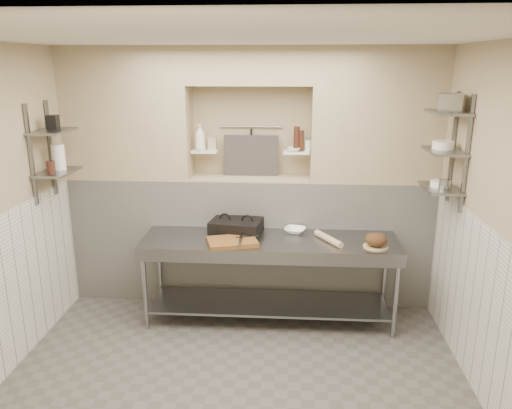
# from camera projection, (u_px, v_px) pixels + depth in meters

# --- Properties ---
(floor) EXTENTS (4.00, 3.90, 0.10)m
(floor) POSITION_uv_depth(u_px,v_px,m) (235.00, 393.00, 4.20)
(floor) COLOR #494541
(floor) RESTS_ON ground
(ceiling) EXTENTS (4.00, 3.90, 0.10)m
(ceiling) POSITION_uv_depth(u_px,v_px,m) (229.00, 29.00, 3.40)
(ceiling) COLOR silver
(ceiling) RESTS_ON ground
(wall_right) EXTENTS (0.10, 3.90, 2.80)m
(wall_right) POSITION_uv_depth(u_px,v_px,m) (509.00, 236.00, 3.67)
(wall_right) COLOR tan
(wall_right) RESTS_ON ground
(wall_back) EXTENTS (4.00, 0.10, 2.80)m
(wall_back) POSITION_uv_depth(u_px,v_px,m) (252.00, 174.00, 5.72)
(wall_back) COLOR tan
(wall_back) RESTS_ON ground
(wall_front) EXTENTS (4.00, 0.10, 2.80)m
(wall_front) POSITION_uv_depth(u_px,v_px,m) (172.00, 401.00, 1.88)
(wall_front) COLOR tan
(wall_front) RESTS_ON ground
(backwall_lower) EXTENTS (4.00, 0.40, 1.40)m
(backwall_lower) POSITION_uv_depth(u_px,v_px,m) (251.00, 239.00, 5.67)
(backwall_lower) COLOR silver
(backwall_lower) RESTS_ON floor
(alcove_sill) EXTENTS (1.30, 0.40, 0.02)m
(alcove_sill) POSITION_uv_depth(u_px,v_px,m) (250.00, 178.00, 5.48)
(alcove_sill) COLOR tan
(alcove_sill) RESTS_ON backwall_lower
(backwall_pillar_left) EXTENTS (1.35, 0.40, 1.40)m
(backwall_pillar_left) POSITION_uv_depth(u_px,v_px,m) (128.00, 114.00, 5.37)
(backwall_pillar_left) COLOR tan
(backwall_pillar_left) RESTS_ON backwall_lower
(backwall_pillar_right) EXTENTS (1.35, 0.40, 1.40)m
(backwall_pillar_right) POSITION_uv_depth(u_px,v_px,m) (377.00, 115.00, 5.20)
(backwall_pillar_right) COLOR tan
(backwall_pillar_right) RESTS_ON backwall_lower
(backwall_header) EXTENTS (1.30, 0.40, 0.40)m
(backwall_header) POSITION_uv_depth(u_px,v_px,m) (250.00, 66.00, 5.15)
(backwall_header) COLOR tan
(backwall_header) RESTS_ON backwall_lower
(wainscot_right) EXTENTS (0.02, 3.90, 1.40)m
(wainscot_right) POSITION_uv_depth(u_px,v_px,m) (489.00, 321.00, 3.86)
(wainscot_right) COLOR silver
(wainscot_right) RESTS_ON floor
(alcove_shelf_left) EXTENTS (0.28, 0.16, 0.02)m
(alcove_shelf_left) POSITION_uv_depth(u_px,v_px,m) (205.00, 151.00, 5.43)
(alcove_shelf_left) COLOR white
(alcove_shelf_left) RESTS_ON backwall_lower
(alcove_shelf_right) EXTENTS (0.28, 0.16, 0.02)m
(alcove_shelf_right) POSITION_uv_depth(u_px,v_px,m) (296.00, 152.00, 5.36)
(alcove_shelf_right) COLOR white
(alcove_shelf_right) RESTS_ON backwall_lower
(utensil_rail) EXTENTS (0.70, 0.02, 0.02)m
(utensil_rail) POSITION_uv_depth(u_px,v_px,m) (251.00, 127.00, 5.49)
(utensil_rail) COLOR gray
(utensil_rail) RESTS_ON wall_back
(hanging_steel) EXTENTS (0.02, 0.02, 0.30)m
(hanging_steel) POSITION_uv_depth(u_px,v_px,m) (251.00, 142.00, 5.52)
(hanging_steel) COLOR black
(hanging_steel) RESTS_ON utensil_rail
(splash_panel) EXTENTS (0.60, 0.08, 0.45)m
(splash_panel) POSITION_uv_depth(u_px,v_px,m) (251.00, 156.00, 5.51)
(splash_panel) COLOR #383330
(splash_panel) RESTS_ON alcove_sill
(shelf_rail_left_a) EXTENTS (0.03, 0.03, 0.95)m
(shelf_rail_left_a) POSITION_uv_depth(u_px,v_px,m) (51.00, 148.00, 5.02)
(shelf_rail_left_a) COLOR slate
(shelf_rail_left_a) RESTS_ON wall_left
(shelf_rail_left_b) EXTENTS (0.03, 0.03, 0.95)m
(shelf_rail_left_b) POSITION_uv_depth(u_px,v_px,m) (31.00, 155.00, 4.63)
(shelf_rail_left_b) COLOR slate
(shelf_rail_left_b) RESTS_ON wall_left
(wall_shelf_left_lower) EXTENTS (0.30, 0.50, 0.02)m
(wall_shelf_left_lower) POSITION_uv_depth(u_px,v_px,m) (57.00, 172.00, 4.87)
(wall_shelf_left_lower) COLOR slate
(wall_shelf_left_lower) RESTS_ON wall_left
(wall_shelf_left_upper) EXTENTS (0.30, 0.50, 0.03)m
(wall_shelf_left_upper) POSITION_uv_depth(u_px,v_px,m) (53.00, 131.00, 4.76)
(wall_shelf_left_upper) COLOR slate
(wall_shelf_left_upper) RESTS_ON wall_left
(shelf_rail_right_a) EXTENTS (0.03, 0.03, 1.05)m
(shelf_rail_right_a) POSITION_uv_depth(u_px,v_px,m) (453.00, 148.00, 4.75)
(shelf_rail_right_a) COLOR slate
(shelf_rail_right_a) RESTS_ON wall_right
(shelf_rail_right_b) EXTENTS (0.03, 0.03, 1.05)m
(shelf_rail_right_b) POSITION_uv_depth(u_px,v_px,m) (467.00, 155.00, 4.36)
(shelf_rail_right_b) COLOR slate
(shelf_rail_right_b) RESTS_ON wall_right
(wall_shelf_right_lower) EXTENTS (0.30, 0.50, 0.02)m
(wall_shelf_right_lower) POSITION_uv_depth(u_px,v_px,m) (440.00, 188.00, 4.66)
(wall_shelf_right_lower) COLOR slate
(wall_shelf_right_lower) RESTS_ON wall_right
(wall_shelf_right_mid) EXTENTS (0.30, 0.50, 0.02)m
(wall_shelf_right_mid) POSITION_uv_depth(u_px,v_px,m) (444.00, 151.00, 4.56)
(wall_shelf_right_mid) COLOR slate
(wall_shelf_right_mid) RESTS_ON wall_right
(wall_shelf_right_upper) EXTENTS (0.30, 0.50, 0.03)m
(wall_shelf_right_upper) POSITION_uv_depth(u_px,v_px,m) (448.00, 112.00, 4.47)
(wall_shelf_right_upper) COLOR slate
(wall_shelf_right_upper) RESTS_ON wall_right
(prep_table) EXTENTS (2.60, 0.70, 0.90)m
(prep_table) POSITION_uv_depth(u_px,v_px,m) (270.00, 263.00, 5.13)
(prep_table) COLOR gray
(prep_table) RESTS_ON floor
(panini_press) EXTENTS (0.57, 0.46, 0.14)m
(panini_press) POSITION_uv_depth(u_px,v_px,m) (236.00, 226.00, 5.25)
(panini_press) COLOR black
(panini_press) RESTS_ON prep_table
(cutting_board) EXTENTS (0.55, 0.46, 0.04)m
(cutting_board) POSITION_uv_depth(u_px,v_px,m) (232.00, 242.00, 4.94)
(cutting_board) COLOR brown
(cutting_board) RESTS_ON prep_table
(knife_blade) EXTENTS (0.23, 0.10, 0.01)m
(knife_blade) POSITION_uv_depth(u_px,v_px,m) (247.00, 237.00, 5.01)
(knife_blade) COLOR gray
(knife_blade) RESTS_ON cutting_board
(tongs) EXTENTS (0.03, 0.29, 0.03)m
(tongs) POSITION_uv_depth(u_px,v_px,m) (241.00, 239.00, 4.90)
(tongs) COLOR gray
(tongs) RESTS_ON cutting_board
(mixing_bowl) EXTENTS (0.27, 0.27, 0.05)m
(mixing_bowl) POSITION_uv_depth(u_px,v_px,m) (295.00, 230.00, 5.26)
(mixing_bowl) COLOR white
(mixing_bowl) RESTS_ON prep_table
(rolling_pin) EXTENTS (0.27, 0.40, 0.06)m
(rolling_pin) POSITION_uv_depth(u_px,v_px,m) (328.00, 239.00, 4.99)
(rolling_pin) COLOR tan
(rolling_pin) RESTS_ON prep_table
(bread_board) EXTENTS (0.24, 0.24, 0.01)m
(bread_board) POSITION_uv_depth(u_px,v_px,m) (376.00, 246.00, 4.85)
(bread_board) COLOR tan
(bread_board) RESTS_ON prep_table
(bread_loaf) EXTENTS (0.22, 0.22, 0.13)m
(bread_loaf) POSITION_uv_depth(u_px,v_px,m) (376.00, 240.00, 4.83)
(bread_loaf) COLOR #4C2D19
(bread_loaf) RESTS_ON bread_board
(bottle_soap) EXTENTS (0.15, 0.15, 0.29)m
(bottle_soap) POSITION_uv_depth(u_px,v_px,m) (200.00, 137.00, 5.35)
(bottle_soap) COLOR white
(bottle_soap) RESTS_ON alcove_shelf_left
(jar_alcove) EXTENTS (0.09, 0.09, 0.13)m
(jar_alcove) POSITION_uv_depth(u_px,v_px,m) (212.00, 144.00, 5.44)
(jar_alcove) COLOR tan
(jar_alcove) RESTS_ON alcove_shelf_left
(bowl_alcove) EXTENTS (0.19, 0.19, 0.04)m
(bowl_alcove) POSITION_uv_depth(u_px,v_px,m) (294.00, 149.00, 5.35)
(bowl_alcove) COLOR white
(bowl_alcove) RESTS_ON alcove_shelf_right
(condiment_a) EXTENTS (0.06, 0.06, 0.22)m
(condiment_a) POSITION_uv_depth(u_px,v_px,m) (301.00, 141.00, 5.33)
(condiment_a) COLOR #381B13
(condiment_a) RESTS_ON alcove_shelf_right
(condiment_b) EXTENTS (0.07, 0.07, 0.26)m
(condiment_b) POSITION_uv_depth(u_px,v_px,m) (297.00, 139.00, 5.33)
(condiment_b) COLOR #381B13
(condiment_b) RESTS_ON alcove_shelf_right
(condiment_c) EXTENTS (0.07, 0.07, 0.11)m
(condiment_c) POSITION_uv_depth(u_px,v_px,m) (308.00, 146.00, 5.36)
(condiment_c) COLOR white
(condiment_c) RESTS_ON alcove_shelf_right
(jug_left) EXTENTS (0.13, 0.13, 0.25)m
(jug_left) POSITION_uv_depth(u_px,v_px,m) (58.00, 157.00, 4.89)
(jug_left) COLOR white
(jug_left) RESTS_ON wall_shelf_left_lower
(jar_left) EXTENTS (0.08, 0.08, 0.12)m
(jar_left) POSITION_uv_depth(u_px,v_px,m) (51.00, 167.00, 4.74)
(jar_left) COLOR #381B13
(jar_left) RESTS_ON wall_shelf_left_lower
(box_left_upper) EXTENTS (0.10, 0.10, 0.14)m
(box_left_upper) POSITION_uv_depth(u_px,v_px,m) (53.00, 122.00, 4.77)
(box_left_upper) COLOR black
(box_left_upper) RESTS_ON wall_shelf_left_upper
(bowl_right) EXTENTS (0.19, 0.19, 0.06)m
(bowl_right) POSITION_uv_depth(u_px,v_px,m) (440.00, 184.00, 4.66)
(bowl_right) COLOR white
(bowl_right) RESTS_ON wall_shelf_right_lower
(canister_right) EXTENTS (0.09, 0.09, 0.09)m
(canister_right) POSITION_uv_depth(u_px,v_px,m) (444.00, 184.00, 4.55)
(canister_right) COLOR gray
(canister_right) RESTS_ON wall_shelf_right_lower
(bowl_right_mid) EXTENTS (0.20, 0.20, 0.07)m
(bowl_right_mid) POSITION_uv_depth(u_px,v_px,m) (443.00, 145.00, 4.60)
(bowl_right_mid) COLOR white
(bowl_right_mid) RESTS_ON wall_shelf_right_mid
(basket_right) EXTENTS (0.25, 0.29, 0.15)m
(basket_right) POSITION_uv_depth(u_px,v_px,m) (450.00, 102.00, 4.43)
(basket_right) COLOR gray
(basket_right) RESTS_ON wall_shelf_right_upper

